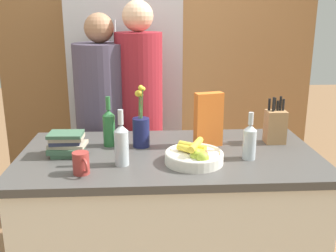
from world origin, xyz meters
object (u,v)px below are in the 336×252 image
at_px(bottle_oil, 250,141).
at_px(refrigerator, 128,98).
at_px(fruit_bowl, 195,156).
at_px(book_stack, 67,144).
at_px(coffee_mug, 81,163).
at_px(person_at_sink, 103,123).
at_px(flower_vase, 141,129).
at_px(bottle_wine, 109,127).
at_px(bottle_vinegar, 121,144).
at_px(knife_block, 275,126).
at_px(cereal_box, 209,120).
at_px(person_in_blue, 140,114).

bearing_deg(bottle_oil, refrigerator, 116.56).
distance_m(fruit_bowl, book_stack, 0.67).
xyz_separation_m(refrigerator, bottle_oil, (0.67, -1.34, 0.06)).
height_order(refrigerator, coffee_mug, refrigerator).
relative_size(refrigerator, person_at_sink, 1.17).
bearing_deg(flower_vase, bottle_wine, 171.83).
xyz_separation_m(coffee_mug, person_at_sink, (0.01, 0.91, -0.06)).
relative_size(refrigerator, bottle_wine, 6.92).
bearing_deg(bottle_vinegar, refrigerator, 91.13).
relative_size(coffee_mug, book_stack, 0.55).
xyz_separation_m(bottle_wine, person_at_sink, (-0.09, 0.51, -0.12)).
bearing_deg(person_at_sink, knife_block, -2.75).
xyz_separation_m(flower_vase, book_stack, (-0.39, -0.12, -0.04)).
xyz_separation_m(knife_block, bottle_wine, (-0.94, 0.00, 0.01)).
xyz_separation_m(refrigerator, coffee_mug, (-0.15, -1.49, 0.02)).
height_order(cereal_box, book_stack, cereal_box).
height_order(coffee_mug, book_stack, book_stack).
relative_size(fruit_bowl, bottle_vinegar, 1.04).
bearing_deg(cereal_box, person_at_sink, 139.49).
bearing_deg(cereal_box, bottle_oil, -50.93).
bearing_deg(fruit_bowl, coffee_mug, -168.79).
height_order(knife_block, cereal_box, cereal_box).
xyz_separation_m(fruit_bowl, person_in_blue, (-0.28, 0.80, 0.01)).
bearing_deg(refrigerator, bottle_wine, -93.07).
bearing_deg(coffee_mug, bottle_wine, 76.60).
relative_size(coffee_mug, bottle_oil, 0.45).
height_order(fruit_bowl, flower_vase, flower_vase).
bearing_deg(refrigerator, bottle_oil, -63.44).
distance_m(cereal_box, bottle_vinegar, 0.54).
bearing_deg(knife_block, fruit_bowl, -149.72).
relative_size(knife_block, person_in_blue, 0.16).
distance_m(cereal_box, bottle_wine, 0.55).
bearing_deg(bottle_wine, coffee_mug, -103.40).
xyz_separation_m(bottle_vinegar, bottle_wine, (-0.09, 0.30, 0.00)).
relative_size(person_at_sink, person_in_blue, 0.95).
height_order(cereal_box, person_in_blue, person_in_blue).
xyz_separation_m(cereal_box, coffee_mug, (-0.65, -0.37, -0.10)).
height_order(coffee_mug, person_in_blue, person_in_blue).
distance_m(fruit_bowl, person_at_sink, 0.97).
height_order(flower_vase, cereal_box, flower_vase).
height_order(flower_vase, bottle_wine, flower_vase).
bearing_deg(bottle_wine, cereal_box, -3.37).
height_order(knife_block, flower_vase, flower_vase).
xyz_separation_m(book_stack, person_in_blue, (0.37, 0.66, -0.01)).
height_order(book_stack, person_in_blue, person_in_blue).
relative_size(book_stack, bottle_oil, 0.82).
relative_size(knife_block, person_at_sink, 0.16).
distance_m(bottle_oil, bottle_wine, 0.77).
bearing_deg(flower_vase, bottle_oil, -22.19).
distance_m(bottle_oil, bottle_vinegar, 0.65).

